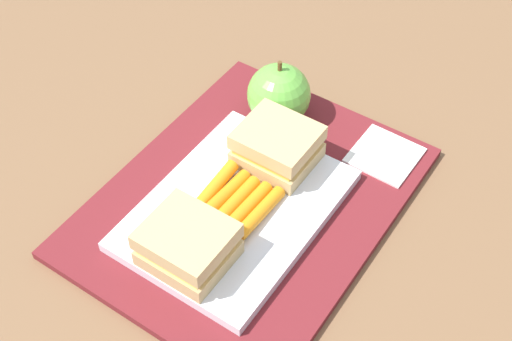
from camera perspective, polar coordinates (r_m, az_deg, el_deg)
The scene contains 8 objects.
ground_plane at distance 0.75m, azimuth -0.53°, elevation -2.72°, with size 2.40×2.40×0.00m, color brown.
lunchbag_mat at distance 0.75m, azimuth -0.53°, elevation -2.48°, with size 0.36×0.28×0.01m, color maroon.
food_tray at distance 0.73m, azimuth -1.65°, elevation -3.18°, with size 0.23×0.17×0.01m, color white.
sandwich_half_left at distance 0.67m, azimuth -5.56°, elevation -5.98°, with size 0.07×0.08×0.04m.
sandwich_half_right at distance 0.75m, azimuth 1.73°, elevation 2.01°, with size 0.07×0.08×0.04m.
carrot_sticks_bundle at distance 0.72m, azimuth -1.66°, elevation -2.52°, with size 0.08×0.07×0.02m.
apple at distance 0.81m, azimuth 1.86°, elevation 6.16°, with size 0.07×0.07×0.08m.
paper_napkin at distance 0.80m, azimuth 10.39°, elevation 1.23°, with size 0.07×0.07×0.00m, color white.
Camera 1 is at (-0.39, -0.27, 0.58)m, focal length 49.35 mm.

